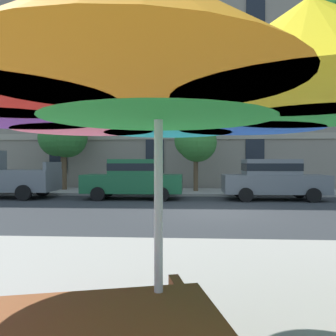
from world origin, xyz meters
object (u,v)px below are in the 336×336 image
Objects in this scene: street_tree_left at (64,136)px; patio_umbrella at (158,85)px; street_tree_middle at (195,142)px; sedan_green at (134,178)px; sedan_gray at (273,178)px.

street_tree_left is 1.37× the size of patio_umbrella.
sedan_green is at bearing -132.02° from street_tree_middle.
street_tree_left is (-4.52, 3.54, 2.18)m from sedan_green.
street_tree_middle is (-3.35, 3.06, 1.78)m from sedan_gray.
patio_umbrella is (-3.87, -12.70, 1.22)m from sedan_gray.
sedan_green is at bearing -38.05° from street_tree_left.
patio_umbrella is (6.75, -16.24, -0.96)m from street_tree_left.
street_tree_middle is at bearing 47.98° from sedan_green.
street_tree_left is at bearing 112.58° from patio_umbrella.
sedan_gray is at bearing -18.43° from street_tree_left.
street_tree_middle is (2.76, 3.06, 1.78)m from sedan_green.
patio_umbrella is at bearing -80.03° from sedan_green.
street_tree_left reaches higher than street_tree_middle.
sedan_green and sedan_gray have the same top height.
sedan_gray is (6.10, 0.00, 0.00)m from sedan_green.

